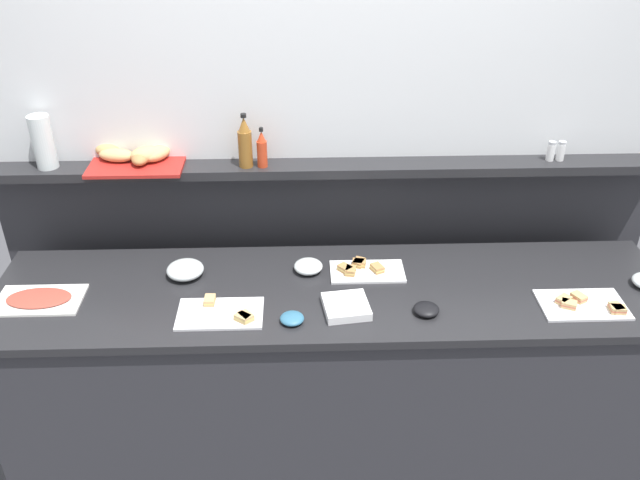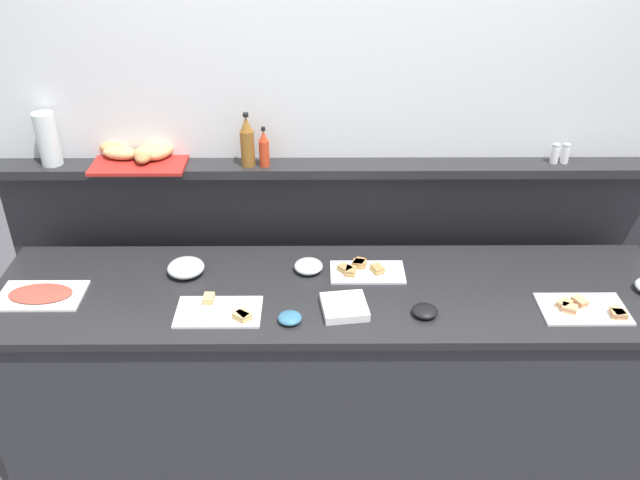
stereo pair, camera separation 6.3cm
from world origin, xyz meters
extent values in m
plane|color=#4C4C51|center=(0.00, 0.60, 0.00)|extent=(12.00, 12.00, 0.00)
cube|color=#2D2D33|center=(0.00, 0.00, 0.45)|extent=(2.71, 0.64, 0.89)
cube|color=#232326|center=(0.00, 0.00, 0.91)|extent=(2.75, 0.68, 0.03)
cube|color=#2D2D33|center=(0.00, 0.52, 0.62)|extent=(2.98, 0.08, 1.24)
cube|color=#232326|center=(0.00, 0.47, 1.26)|extent=(2.98, 0.22, 0.04)
cube|color=silver|center=(0.00, 0.54, 1.94)|extent=(3.58, 0.08, 1.32)
cube|color=white|center=(0.15, 0.12, 0.93)|extent=(0.31, 0.17, 0.01)
cube|color=#B7844C|center=(0.19, 0.12, 0.94)|extent=(0.06, 0.07, 0.01)
cube|color=#E5C666|center=(0.19, 0.12, 0.95)|extent=(0.06, 0.07, 0.01)
cube|color=#B7844C|center=(0.19, 0.12, 0.96)|extent=(0.06, 0.07, 0.01)
cube|color=#B7844C|center=(0.12, 0.16, 0.94)|extent=(0.06, 0.05, 0.01)
cube|color=#E5C666|center=(0.12, 0.16, 0.95)|extent=(0.06, 0.05, 0.01)
cube|color=#B7844C|center=(0.12, 0.16, 0.96)|extent=(0.06, 0.05, 0.01)
cube|color=#B7844C|center=(0.12, 0.16, 0.94)|extent=(0.06, 0.07, 0.01)
cube|color=#E5C666|center=(0.12, 0.16, 0.95)|extent=(0.06, 0.07, 0.01)
cube|color=#B7844C|center=(0.12, 0.16, 0.96)|extent=(0.06, 0.07, 0.01)
cube|color=#B7844C|center=(0.06, 0.12, 0.94)|extent=(0.07, 0.07, 0.01)
cube|color=#E5C666|center=(0.06, 0.12, 0.95)|extent=(0.07, 0.07, 0.01)
cube|color=#B7844C|center=(0.06, 0.12, 0.96)|extent=(0.07, 0.07, 0.01)
cube|color=#B7844C|center=(0.08, 0.10, 0.94)|extent=(0.05, 0.06, 0.01)
cube|color=#E5C666|center=(0.08, 0.10, 0.95)|extent=(0.05, 0.06, 0.01)
cube|color=#B7844C|center=(0.08, 0.10, 0.96)|extent=(0.05, 0.06, 0.01)
cube|color=silver|center=(-0.44, -0.15, 0.93)|extent=(0.33, 0.20, 0.01)
cube|color=tan|center=(-0.35, -0.20, 0.94)|extent=(0.07, 0.07, 0.01)
cube|color=#E5C666|center=(-0.35, -0.20, 0.95)|extent=(0.07, 0.07, 0.01)
cube|color=tan|center=(-0.35, -0.20, 0.96)|extent=(0.07, 0.07, 0.01)
cube|color=tan|center=(-0.48, -0.09, 0.94)|extent=(0.04, 0.06, 0.01)
cube|color=#E5C666|center=(-0.48, -0.09, 0.95)|extent=(0.04, 0.06, 0.01)
cube|color=tan|center=(-0.48, -0.09, 0.96)|extent=(0.04, 0.06, 0.01)
cube|color=tan|center=(-0.34, -0.20, 0.94)|extent=(0.07, 0.07, 0.01)
cube|color=#E5C666|center=(-0.34, -0.20, 0.95)|extent=(0.07, 0.07, 0.01)
cube|color=tan|center=(-0.34, -0.20, 0.96)|extent=(0.07, 0.07, 0.01)
cube|color=silver|center=(0.97, -0.14, 0.93)|extent=(0.33, 0.20, 0.01)
cube|color=tan|center=(1.08, -0.20, 0.94)|extent=(0.06, 0.05, 0.01)
cube|color=#D1664C|center=(1.08, -0.20, 0.95)|extent=(0.06, 0.05, 0.01)
cube|color=tan|center=(1.08, -0.20, 0.96)|extent=(0.06, 0.05, 0.01)
cube|color=tan|center=(0.96, -0.12, 0.94)|extent=(0.06, 0.07, 0.01)
cube|color=#D1664C|center=(0.96, -0.12, 0.95)|extent=(0.06, 0.07, 0.01)
cube|color=tan|center=(0.96, -0.12, 0.96)|extent=(0.06, 0.07, 0.01)
cube|color=tan|center=(0.89, -0.13, 0.94)|extent=(0.07, 0.07, 0.01)
cube|color=#D1664C|center=(0.89, -0.13, 0.95)|extent=(0.07, 0.07, 0.01)
cube|color=tan|center=(0.89, -0.13, 0.96)|extent=(0.07, 0.07, 0.01)
cube|color=tan|center=(1.08, -0.19, 0.94)|extent=(0.05, 0.06, 0.01)
cube|color=#D1664C|center=(1.08, -0.19, 0.95)|extent=(0.05, 0.06, 0.01)
cube|color=tan|center=(1.08, -0.19, 0.96)|extent=(0.05, 0.06, 0.01)
cube|color=tan|center=(0.90, -0.16, 0.94)|extent=(0.07, 0.06, 0.01)
cube|color=#D1664C|center=(0.90, -0.16, 0.95)|extent=(0.07, 0.06, 0.01)
cube|color=tan|center=(0.90, -0.16, 0.96)|extent=(0.07, 0.06, 0.01)
cube|color=white|center=(-1.16, -0.04, 0.93)|extent=(0.34, 0.20, 0.01)
ellipsoid|color=#B24738|center=(-1.16, -0.04, 0.94)|extent=(0.25, 0.14, 0.01)
ellipsoid|color=silver|center=(-0.10, 0.14, 0.95)|extent=(0.12, 0.12, 0.05)
ellipsoid|color=#599959|center=(-0.10, 0.14, 0.94)|extent=(0.09, 0.09, 0.03)
ellipsoid|color=silver|center=(-0.61, 0.12, 0.96)|extent=(0.15, 0.15, 0.06)
ellipsoid|color=#F28C4C|center=(-0.61, 0.12, 0.94)|extent=(0.12, 0.12, 0.04)
ellipsoid|color=teal|center=(-0.16, -0.21, 0.94)|extent=(0.09, 0.09, 0.03)
ellipsoid|color=black|center=(0.35, -0.17, 0.94)|extent=(0.10, 0.10, 0.03)
cube|color=white|center=(0.04, -0.14, 0.94)|extent=(0.19, 0.19, 0.03)
cylinder|color=red|center=(-0.28, 0.41, 1.34)|extent=(0.04, 0.04, 0.12)
cone|color=red|center=(-0.28, 0.41, 1.42)|extent=(0.04, 0.04, 0.04)
cylinder|color=black|center=(-0.28, 0.41, 1.45)|extent=(0.02, 0.02, 0.02)
cylinder|color=#8E5B23|center=(-0.35, 0.42, 1.36)|extent=(0.06, 0.06, 0.16)
cone|color=#8E5B23|center=(-0.35, 0.42, 1.47)|extent=(0.05, 0.05, 0.06)
cylinder|color=black|center=(-0.35, 0.42, 1.51)|extent=(0.02, 0.02, 0.02)
cylinder|color=white|center=(0.96, 0.44, 1.32)|extent=(0.03, 0.03, 0.08)
cylinder|color=#B7BABF|center=(0.96, 0.44, 1.36)|extent=(0.03, 0.03, 0.01)
cylinder|color=white|center=(1.01, 0.44, 1.32)|extent=(0.03, 0.03, 0.08)
cylinder|color=#B7BABF|center=(1.01, 0.44, 1.36)|extent=(0.03, 0.03, 0.01)
cube|color=#B2231E|center=(-0.82, 0.44, 1.29)|extent=(0.40, 0.26, 0.02)
ellipsoid|color=tan|center=(-0.91, 0.46, 1.33)|extent=(0.17, 0.11, 0.05)
ellipsoid|color=tan|center=(-0.74, 0.46, 1.33)|extent=(0.15, 0.16, 0.06)
ellipsoid|color=tan|center=(-0.95, 0.52, 1.33)|extent=(0.15, 0.13, 0.07)
ellipsoid|color=tan|center=(-0.78, 0.45, 1.33)|extent=(0.16, 0.14, 0.07)
ellipsoid|color=#AD7A47|center=(-0.80, 0.44, 1.33)|extent=(0.09, 0.15, 0.05)
cylinder|color=silver|center=(-1.20, 0.44, 1.40)|extent=(0.09, 0.09, 0.23)
camera|label=1|loc=(-0.12, -2.23, 2.50)|focal=37.81mm
camera|label=2|loc=(-0.06, -2.23, 2.50)|focal=37.81mm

